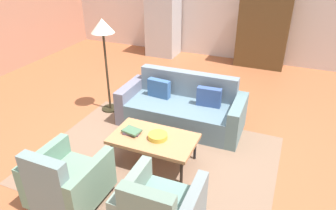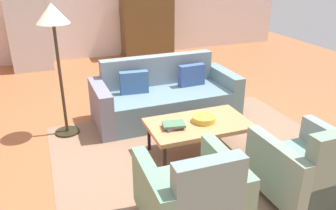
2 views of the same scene
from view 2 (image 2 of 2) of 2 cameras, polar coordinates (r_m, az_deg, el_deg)
ground_plane at (r=4.76m, az=-0.07°, el=-4.24°), size 11.19×11.19×0.00m
area_rug at (r=4.29m, az=4.64°, el=-7.60°), size 3.40×2.60×0.01m
couch at (r=5.10m, az=-0.65°, el=1.27°), size 2.11×0.93×0.86m
coffee_table at (r=4.07m, az=5.11°, el=-3.37°), size 1.20×0.70×0.42m
armchair_left at (r=2.98m, az=4.21°, el=-15.33°), size 0.81×0.81×0.88m
armchair_right at (r=3.57m, az=22.32°, el=-10.00°), size 0.81×0.81×0.88m
fruit_bowl at (r=4.07m, az=5.99°, el=-2.32°), size 0.27×0.27×0.07m
book_stack at (r=3.90m, az=0.95°, el=-3.42°), size 0.28×0.22×0.06m
cabinet at (r=8.34m, az=-3.51°, el=14.23°), size 1.20×0.51×1.80m
refrigerator at (r=7.87m, az=-22.30°, el=12.24°), size 0.80×0.73×1.85m
floor_lamp at (r=4.44m, az=-18.51°, el=12.31°), size 0.40×0.40×1.72m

